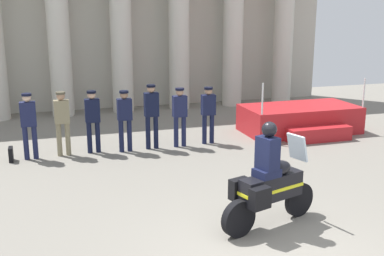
# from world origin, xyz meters

# --- Properties ---
(ground_plane) EXTENTS (28.79, 28.79, 0.00)m
(ground_plane) POSITION_xyz_m (0.00, 0.00, 0.00)
(ground_plane) COLOR gray
(colonnade_backdrop) EXTENTS (16.96, 1.62, 6.33)m
(colonnade_backdrop) POSITION_xyz_m (-0.44, 11.91, 3.27)
(colonnade_backdrop) COLOR beige
(colonnade_backdrop) RESTS_ON ground_plane
(reviewing_stand) EXTENTS (3.52, 2.28, 1.72)m
(reviewing_stand) POSITION_xyz_m (4.31, 6.68, 0.40)
(reviewing_stand) COLOR #B21E23
(reviewing_stand) RESTS_ON ground_plane
(officer_in_row_0) EXTENTS (0.38, 0.24, 1.70)m
(officer_in_row_0) POSITION_xyz_m (-3.64, 6.27, 1.00)
(officer_in_row_0) COLOR #191E42
(officer_in_row_0) RESTS_ON ground_plane
(officer_in_row_1) EXTENTS (0.38, 0.24, 1.68)m
(officer_in_row_1) POSITION_xyz_m (-2.83, 6.35, 0.99)
(officer_in_row_1) COLOR #847A5B
(officer_in_row_1) RESTS_ON ground_plane
(officer_in_row_2) EXTENTS (0.38, 0.24, 1.67)m
(officer_in_row_2) POSITION_xyz_m (-2.05, 6.38, 0.98)
(officer_in_row_2) COLOR black
(officer_in_row_2) RESTS_ON ground_plane
(officer_in_row_3) EXTENTS (0.38, 0.24, 1.65)m
(officer_in_row_3) POSITION_xyz_m (-1.23, 6.22, 0.98)
(officer_in_row_3) COLOR #141938
(officer_in_row_3) RESTS_ON ground_plane
(officer_in_row_4) EXTENTS (0.38, 0.24, 1.77)m
(officer_in_row_4) POSITION_xyz_m (-0.49, 6.28, 1.04)
(officer_in_row_4) COLOR black
(officer_in_row_4) RESTS_ON ground_plane
(officer_in_row_5) EXTENTS (0.38, 0.24, 1.65)m
(officer_in_row_5) POSITION_xyz_m (0.30, 6.26, 0.97)
(officer_in_row_5) COLOR #191E42
(officer_in_row_5) RESTS_ON ground_plane
(officer_in_row_6) EXTENTS (0.38, 0.24, 1.62)m
(officer_in_row_6) POSITION_xyz_m (1.15, 6.32, 0.96)
(officer_in_row_6) COLOR #141938
(officer_in_row_6) RESTS_ON ground_plane
(motorcycle_with_rider) EXTENTS (2.03, 0.93, 1.90)m
(motorcycle_with_rider) POSITION_xyz_m (0.37, 0.94, 0.79)
(motorcycle_with_rider) COLOR black
(motorcycle_with_rider) RESTS_ON ground_plane
(briefcase_on_ground) EXTENTS (0.10, 0.32, 0.36)m
(briefcase_on_ground) POSITION_xyz_m (-4.13, 6.23, 0.18)
(briefcase_on_ground) COLOR black
(briefcase_on_ground) RESTS_ON ground_plane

